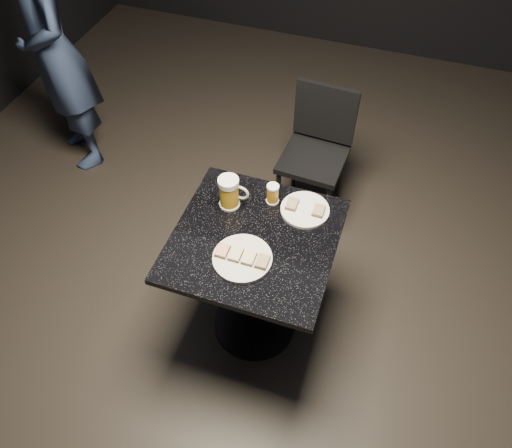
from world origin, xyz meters
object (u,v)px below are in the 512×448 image
at_px(plate_large, 242,258).
at_px(beer_tumbler, 273,194).
at_px(patron, 54,51).
at_px(table, 255,270).
at_px(beer_mug, 230,192).
at_px(chair, 317,147).
at_px(plate_small, 305,210).

distance_m(plate_large, beer_tumbler, 0.36).
bearing_deg(patron, table, 10.17).
bearing_deg(beer_mug, patron, 151.27).
distance_m(plate_large, chair, 1.11).
distance_m(beer_tumbler, chair, 0.78).
bearing_deg(table, chair, 86.41).
relative_size(plate_small, beer_tumbler, 2.25).
xyz_separation_m(plate_large, beer_tumbler, (0.02, 0.36, 0.04)).
bearing_deg(table, beer_tumbler, 88.08).
bearing_deg(plate_small, chair, 98.20).
relative_size(table, chair, 0.88).
bearing_deg(beer_tumbler, table, -91.92).
bearing_deg(beer_mug, plate_large, -60.18).
height_order(plate_small, chair, chair).
relative_size(plate_large, beer_tumbler, 2.55).
bearing_deg(chair, plate_small, -81.80).
bearing_deg(plate_small, patron, 157.98).
height_order(plate_large, plate_small, same).
bearing_deg(beer_tumbler, patron, 156.39).
bearing_deg(chair, patron, -179.50).
relative_size(patron, beer_mug, 10.21).
bearing_deg(plate_large, beer_tumbler, 87.03).
distance_m(plate_small, beer_mug, 0.35).
bearing_deg(patron, beer_mug, 11.73).
relative_size(plate_small, table, 0.29).
bearing_deg(patron, plate_small, 18.44).
relative_size(patron, table, 2.15).
distance_m(plate_large, plate_small, 0.39).
height_order(patron, table, patron).
bearing_deg(table, beer_mug, 138.29).
relative_size(plate_small, beer_mug, 1.40).
bearing_deg(beer_tumbler, plate_large, -92.97).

